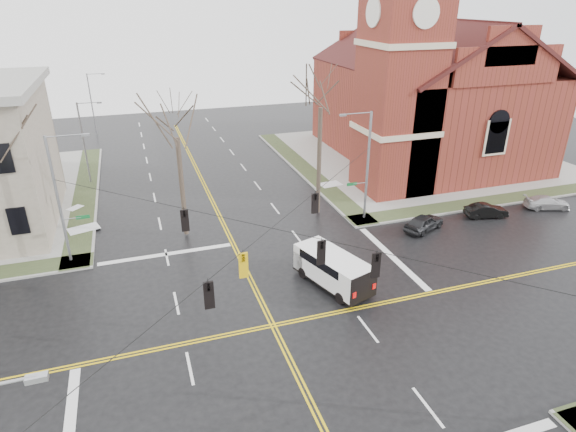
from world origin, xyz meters
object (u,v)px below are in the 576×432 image
object	(u,v)px
streetlight_north_a	(85,140)
parked_car_b	(486,211)
tree_ne	(321,100)
parked_car_c	(547,202)
streetlight_north_b	(92,101)
signal_pole_ne	(366,163)
church	(424,85)
parked_car_a	(424,222)
cargo_van	(331,266)
tree_nw_near	(176,131)
signal_pole_nw	(60,197)

from	to	relation	value
streetlight_north_a	parked_car_b	bearing A→B (deg)	-31.10
tree_ne	parked_car_c	bearing A→B (deg)	-15.32
streetlight_north_b	parked_car_c	bearing A→B (deg)	-45.74
streetlight_north_b	tree_ne	xyz separation A→B (m)	(18.87, -34.16, 5.29)
signal_pole_ne	streetlight_north_b	world-z (taller)	signal_pole_ne
tree_ne	signal_pole_ne	bearing A→B (deg)	-36.95
streetlight_north_a	church	bearing A→B (deg)	-5.19
church	parked_car_c	size ratio (longest dim) A/B	7.04
parked_car_a	parked_car_c	xyz separation A→B (m)	(12.80, 0.35, -0.09)
cargo_van	streetlight_north_b	bearing A→B (deg)	90.92
tree_nw_near	parked_car_a	bearing A→B (deg)	-15.44
church	tree_ne	distance (m)	19.89
signal_pole_ne	parked_car_a	world-z (taller)	signal_pole_ne
streetlight_north_b	tree_nw_near	world-z (taller)	tree_nw_near
streetlight_north_b	parked_car_b	size ratio (longest dim) A/B	2.24
tree_ne	church	bearing A→B (deg)	33.49
parked_car_b	tree_ne	distance (m)	16.99
streetlight_north_b	cargo_van	distance (m)	47.61
streetlight_north_a	streetlight_north_b	world-z (taller)	same
streetlight_north_a	streetlight_north_b	size ratio (longest dim) A/B	1.00
church	streetlight_north_a	size ratio (longest dim) A/B	3.44
church	parked_car_a	world-z (taller)	church
tree_ne	streetlight_north_a	bearing A→B (deg)	143.11
streetlight_north_a	parked_car_c	xyz separation A→B (m)	(38.55, -19.56, -3.90)
signal_pole_nw	parked_car_a	xyz separation A→B (m)	(26.42, -3.40, -4.29)
signal_pole_ne	parked_car_b	size ratio (longest dim) A/B	2.52
tree_nw_near	church	bearing A→B (deg)	22.62
signal_pole_ne	cargo_van	bearing A→B (deg)	-127.66
signal_pole_nw	streetlight_north_a	size ratio (longest dim) A/B	1.12
parked_car_b	tree_ne	xyz separation A→B (m)	(-13.30, 5.24, 9.17)
church	tree_nw_near	distance (m)	30.26
church	streetlight_north_b	world-z (taller)	church
parked_car_a	parked_car_c	world-z (taller)	parked_car_a
church	parked_car_a	distance (m)	20.79
parked_car_b	tree_nw_near	bearing A→B (deg)	91.25
church	cargo_van	bearing A→B (deg)	-132.58
parked_car_a	streetlight_north_b	bearing A→B (deg)	9.02
streetlight_north_b	parked_car_c	xyz separation A→B (m)	(38.55, -39.56, -3.90)
streetlight_north_a	tree_nw_near	world-z (taller)	tree_nw_near
streetlight_north_b	cargo_van	xyz separation A→B (m)	(15.49, -44.90, -3.19)
signal_pole_nw	cargo_van	xyz separation A→B (m)	(16.16, -8.40, -3.67)
parked_car_a	parked_car_c	distance (m)	12.81
signal_pole_nw	streetlight_north_b	world-z (taller)	signal_pole_nw
parked_car_c	tree_ne	world-z (taller)	tree_ne
parked_car_c	tree_nw_near	world-z (taller)	tree_nw_near
parked_car_a	parked_car_b	world-z (taller)	parked_car_a
cargo_van	signal_pole_ne	bearing A→B (deg)	34.22
church	parked_car_b	distance (m)	18.28
streetlight_north_a	signal_pole_nw	bearing A→B (deg)	-92.32
signal_pole_nw	parked_car_c	xyz separation A→B (m)	(39.22, -3.06, -4.38)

